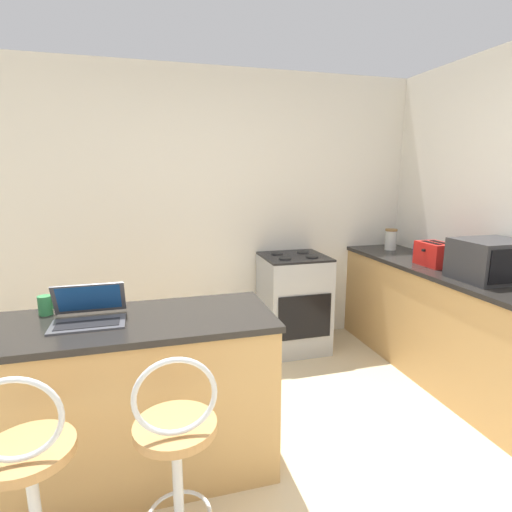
{
  "coord_description": "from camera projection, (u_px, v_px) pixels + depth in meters",
  "views": [
    {
      "loc": [
        -0.51,
        -1.36,
        1.66
      ],
      "look_at": [
        0.33,
        1.66,
        1.02
      ],
      "focal_mm": 28.0,
      "sensor_mm": 36.0,
      "label": 1
    }
  ],
  "objects": [
    {
      "name": "bar_stool_near",
      "position": [
        32.0,
        497.0,
        1.5
      ],
      "size": [
        0.4,
        0.4,
        1.0
      ],
      "color": "silver",
      "rests_on": "ground_plane"
    },
    {
      "name": "toaster",
      "position": [
        435.0,
        254.0,
        3.3
      ],
      "size": [
        0.22,
        0.29,
        0.2
      ],
      "color": "red",
      "rests_on": "counter_right"
    },
    {
      "name": "counter_right",
      "position": [
        471.0,
        336.0,
        3.01
      ],
      "size": [
        0.59,
        2.88,
        0.92
      ],
      "color": "tan",
      "rests_on": "ground_plane"
    },
    {
      "name": "bar_stool_far",
      "position": [
        177.0,
        469.0,
        1.65
      ],
      "size": [
        0.4,
        0.4,
        1.0
      ],
      "color": "silver",
      "rests_on": "ground_plane"
    },
    {
      "name": "breakfast_bar",
      "position": [
        118.0,
        401.0,
        2.16
      ],
      "size": [
        1.7,
        0.63,
        0.92
      ],
      "color": "tan",
      "rests_on": "ground_plane"
    },
    {
      "name": "mug_green",
      "position": [
        46.0,
        305.0,
        2.15
      ],
      "size": [
        0.09,
        0.07,
        0.1
      ],
      "color": "#338447",
      "rests_on": "breakfast_bar"
    },
    {
      "name": "storage_jar",
      "position": [
        391.0,
        239.0,
        3.99
      ],
      "size": [
        0.12,
        0.12,
        0.21
      ],
      "color": "silver",
      "rests_on": "counter_right"
    },
    {
      "name": "wall_back",
      "position": [
        202.0,
        213.0,
        3.74
      ],
      "size": [
        12.0,
        0.06,
        2.6
      ],
      "color": "silver",
      "rests_on": "ground_plane"
    },
    {
      "name": "mug_blue",
      "position": [
        418.0,
        249.0,
        3.82
      ],
      "size": [
        0.1,
        0.08,
        0.09
      ],
      "color": "#2D51AD",
      "rests_on": "counter_right"
    },
    {
      "name": "microwave",
      "position": [
        491.0,
        260.0,
        2.84
      ],
      "size": [
        0.46,
        0.4,
        0.29
      ],
      "color": "#2D2D30",
      "rests_on": "counter_right"
    },
    {
      "name": "stove_range",
      "position": [
        293.0,
        303.0,
        3.81
      ],
      "size": [
        0.59,
        0.57,
        0.92
      ],
      "color": "#9EA3A8",
      "rests_on": "ground_plane"
    },
    {
      "name": "laptop",
      "position": [
        89.0,
        312.0,
        2.05
      ],
      "size": [
        0.36,
        0.27,
        0.19
      ],
      "color": "#47474C",
      "rests_on": "breakfast_bar"
    }
  ]
}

